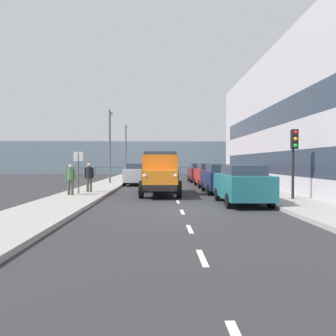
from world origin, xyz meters
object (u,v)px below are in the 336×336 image
at_px(car_teal_kerbside_near, 242,184).
at_px(car_navy_kerbside_1, 221,178).
at_px(car_red_kerbside_2, 208,175).
at_px(pedestrian_in_dark_coat, 70,177).
at_px(lamp_post_promenade, 110,139).
at_px(truck_vintage_orange, 160,174).
at_px(pedestrian_with_bag, 89,175).
at_px(car_maroon_kerbside_3, 199,172).
at_px(lamp_post_far, 126,146).
at_px(street_sign, 78,165).
at_px(car_silver_oppositeside_0, 137,174).
at_px(traffic_light_near, 294,149).

xyz_separation_m(car_teal_kerbside_near, car_navy_kerbside_1, (0.00, -4.90, 0.00)).
bearing_deg(car_red_kerbside_2, pedestrian_in_dark_coat, 41.39).
height_order(car_teal_kerbside_near, lamp_post_promenade, lamp_post_promenade).
height_order(truck_vintage_orange, car_red_kerbside_2, truck_vintage_orange).
distance_m(truck_vintage_orange, pedestrian_with_bag, 4.11).
height_order(car_navy_kerbside_1, car_maroon_kerbside_3, same).
distance_m(pedestrian_in_dark_coat, lamp_post_far, 21.79).
distance_m(car_maroon_kerbside_3, pedestrian_in_dark_coat, 15.29).
relative_size(car_teal_kerbside_near, street_sign, 1.81).
distance_m(lamp_post_far, street_sign, 21.11).
distance_m(car_maroon_kerbside_3, lamp_post_promenade, 8.83).
height_order(car_teal_kerbside_near, car_red_kerbside_2, same).
xyz_separation_m(truck_vintage_orange, street_sign, (4.38, 0.49, 0.50)).
distance_m(car_teal_kerbside_near, lamp_post_promenade, 14.81).
bearing_deg(car_silver_oppositeside_0, car_maroon_kerbside_3, -148.38).
distance_m(car_navy_kerbside_1, car_silver_oppositeside_0, 9.12).
bearing_deg(truck_vintage_orange, car_silver_oppositeside_0, -77.04).
bearing_deg(car_red_kerbside_2, lamp_post_far, -61.77).
distance_m(truck_vintage_orange, lamp_post_promenade, 9.85).
xyz_separation_m(truck_vintage_orange, traffic_light_near, (-6.17, 3.08, 1.29)).
relative_size(truck_vintage_orange, car_silver_oppositeside_0, 1.20).
bearing_deg(truck_vintage_orange, car_navy_kerbside_1, -162.27).
bearing_deg(pedestrian_with_bag, truck_vintage_orange, 171.41).
distance_m(car_navy_kerbside_1, car_red_kerbside_2, 5.00).
distance_m(car_red_kerbside_2, traffic_light_near, 9.71).
bearing_deg(street_sign, lamp_post_promenade, -91.62).
height_order(car_silver_oppositeside_0, pedestrian_in_dark_coat, pedestrian_in_dark_coat).
bearing_deg(car_navy_kerbside_1, lamp_post_promenade, -43.92).
distance_m(truck_vintage_orange, car_teal_kerbside_near, 5.20).
bearing_deg(car_red_kerbside_2, lamp_post_promenade, -17.45).
bearing_deg(lamp_post_promenade, car_maroon_kerbside_3, -157.26).
height_order(car_teal_kerbside_near, pedestrian_with_bag, pedestrian_with_bag).
bearing_deg(car_silver_oppositeside_0, street_sign, 74.62).
height_order(car_teal_kerbside_near, pedestrian_in_dark_coat, pedestrian_in_dark_coat).
relative_size(car_teal_kerbside_near, car_navy_kerbside_1, 1.01).
bearing_deg(lamp_post_promenade, pedestrian_with_bag, 90.47).
distance_m(lamp_post_promenade, street_sign, 9.29).
relative_size(car_silver_oppositeside_0, pedestrian_with_bag, 2.87).
bearing_deg(car_red_kerbside_2, pedestrian_with_bag, 35.90).
height_order(car_navy_kerbside_1, traffic_light_near, traffic_light_near).
distance_m(truck_vintage_orange, car_maroon_kerbside_3, 12.34).
xyz_separation_m(car_silver_oppositeside_0, lamp_post_far, (2.19, -12.11, 2.92)).
relative_size(car_teal_kerbside_near, car_maroon_kerbside_3, 0.96).
height_order(car_red_kerbside_2, car_silver_oppositeside_0, same).
relative_size(car_teal_kerbside_near, lamp_post_promenade, 0.68).
bearing_deg(car_red_kerbside_2, traffic_light_near, 105.62).
relative_size(truck_vintage_orange, car_red_kerbside_2, 1.30).
height_order(car_teal_kerbside_near, car_silver_oppositeside_0, same).
bearing_deg(traffic_light_near, pedestrian_in_dark_coat, -10.42).
distance_m(pedestrian_in_dark_coat, street_sign, 0.90).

